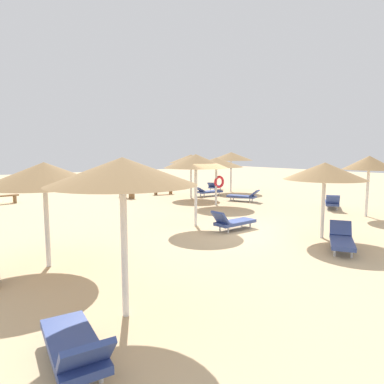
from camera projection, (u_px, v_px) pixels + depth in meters
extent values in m
plane|color=#D1B284|center=(240.00, 232.00, 12.49)|extent=(80.00, 80.00, 0.00)
cylinder|color=silver|center=(191.00, 180.00, 21.71)|extent=(0.12, 0.12, 2.33)
cone|color=olive|center=(191.00, 159.00, 21.55)|extent=(2.81, 2.81, 0.55)
cylinder|color=silver|center=(231.00, 175.00, 24.93)|extent=(0.12, 0.12, 2.41)
cone|color=olive|center=(231.00, 156.00, 24.76)|extent=(3.13, 3.13, 0.60)
cylinder|color=silver|center=(47.00, 225.00, 8.62)|extent=(0.12, 0.12, 2.19)
cone|color=olive|center=(44.00, 174.00, 8.47)|extent=(2.98, 2.98, 0.60)
cylinder|color=silver|center=(367.00, 192.00, 15.38)|extent=(0.12, 0.12, 2.25)
cone|color=olive|center=(369.00, 163.00, 15.22)|extent=(2.27, 2.27, 0.62)
cylinder|color=silver|center=(124.00, 249.00, 5.99)|extent=(0.12, 0.12, 2.48)
cone|color=olive|center=(122.00, 171.00, 5.82)|extent=(2.60, 2.60, 0.48)
cylinder|color=silver|center=(216.00, 185.00, 18.70)|extent=(0.12, 0.12, 2.21)
cone|color=olive|center=(216.00, 162.00, 18.55)|extent=(2.97, 2.97, 0.52)
torus|color=red|center=(219.00, 182.00, 18.81)|extent=(0.70, 0.15, 0.70)
cylinder|color=silver|center=(323.00, 208.00, 11.53)|extent=(0.12, 0.12, 2.11)
cone|color=olive|center=(325.00, 171.00, 11.38)|extent=(2.73, 2.73, 0.58)
cylinder|color=silver|center=(196.00, 196.00, 13.47)|extent=(0.12, 0.12, 2.41)
cone|color=olive|center=(196.00, 161.00, 13.30)|extent=(2.55, 2.55, 0.54)
cube|color=#33478C|center=(210.00, 192.00, 22.63)|extent=(1.76, 0.81, 0.12)
cube|color=#33478C|center=(200.00, 189.00, 22.21)|extent=(0.58, 0.69, 0.34)
cylinder|color=silver|center=(204.00, 195.00, 22.16)|extent=(0.06, 0.06, 0.22)
cylinder|color=silver|center=(201.00, 194.00, 22.54)|extent=(0.06, 0.06, 0.22)
cylinder|color=silver|center=(219.00, 194.00, 22.77)|extent=(0.06, 0.06, 0.22)
cylinder|color=silver|center=(215.00, 193.00, 23.14)|extent=(0.06, 0.06, 0.22)
cube|color=#33478C|center=(215.00, 187.00, 25.93)|extent=(1.78, 1.45, 0.12)
cube|color=#33478C|center=(212.00, 185.00, 25.17)|extent=(0.77, 0.81, 0.37)
cylinder|color=silver|center=(216.00, 190.00, 25.32)|extent=(0.06, 0.06, 0.22)
cylinder|color=silver|center=(210.00, 189.00, 25.48)|extent=(0.06, 0.06, 0.22)
cylinder|color=silver|center=(220.00, 188.00, 26.43)|extent=(0.06, 0.06, 0.22)
cylinder|color=silver|center=(215.00, 188.00, 26.59)|extent=(0.06, 0.06, 0.22)
cube|color=#33478C|center=(332.00, 203.00, 17.72)|extent=(1.77, 1.47, 0.12)
cube|color=#33478C|center=(333.00, 200.00, 16.94)|extent=(0.68, 0.75, 0.49)
cylinder|color=silver|center=(337.00, 208.00, 17.11)|extent=(0.06, 0.06, 0.22)
cylinder|color=silver|center=(328.00, 208.00, 17.26)|extent=(0.06, 0.06, 0.22)
cylinder|color=silver|center=(336.00, 205.00, 18.23)|extent=(0.06, 0.06, 0.22)
cylinder|color=silver|center=(327.00, 204.00, 18.38)|extent=(0.06, 0.06, 0.22)
cube|color=#33478C|center=(73.00, 344.00, 4.73)|extent=(0.80, 1.75, 0.12)
cube|color=#33478C|center=(86.00, 356.00, 4.01)|extent=(0.68, 0.48, 0.47)
cylinder|color=silver|center=(101.00, 374.00, 4.35)|extent=(0.06, 0.06, 0.22)
cylinder|color=silver|center=(80.00, 332.00, 5.37)|extent=(0.06, 0.06, 0.22)
cylinder|color=silver|center=(50.00, 340.00, 5.15)|extent=(0.06, 0.06, 0.22)
cube|color=#33478C|center=(241.00, 196.00, 20.25)|extent=(1.29, 1.81, 0.12)
cube|color=#33478C|center=(254.00, 193.00, 19.84)|extent=(0.78, 0.70, 0.41)
cylinder|color=silver|center=(252.00, 199.00, 20.18)|extent=(0.06, 0.06, 0.22)
cylinder|color=silver|center=(250.00, 200.00, 19.79)|extent=(0.06, 0.06, 0.22)
cylinder|color=silver|center=(233.00, 198.00, 20.75)|extent=(0.06, 0.06, 0.22)
cylinder|color=silver|center=(231.00, 199.00, 20.37)|extent=(0.06, 0.06, 0.22)
cube|color=#33478C|center=(342.00, 242.00, 10.05)|extent=(1.77, 1.47, 0.12)
cube|color=#33478C|center=(341.00, 228.00, 10.77)|extent=(0.73, 0.78, 0.44)
cylinder|color=silver|center=(333.00, 242.00, 10.71)|extent=(0.06, 0.06, 0.22)
cylinder|color=silver|center=(348.00, 243.00, 10.56)|extent=(0.06, 0.06, 0.22)
cylinder|color=silver|center=(335.00, 252.00, 9.59)|extent=(0.06, 0.06, 0.22)
cylinder|color=silver|center=(352.00, 254.00, 9.44)|extent=(0.06, 0.06, 0.22)
cube|color=#33478C|center=(235.00, 222.00, 12.84)|extent=(1.73, 0.72, 0.12)
cube|color=#33478C|center=(220.00, 218.00, 12.31)|extent=(0.42, 0.66, 0.49)
cylinder|color=silver|center=(228.00, 230.00, 12.32)|extent=(0.06, 0.06, 0.22)
cylinder|color=silver|center=(220.00, 228.00, 12.66)|extent=(0.06, 0.06, 0.22)
cylinder|color=silver|center=(250.00, 226.00, 13.07)|extent=(0.06, 0.06, 0.22)
cylinder|color=silver|center=(242.00, 224.00, 13.41)|extent=(0.06, 0.06, 0.22)
cube|color=brown|center=(163.00, 188.00, 23.47)|extent=(1.55, 0.68, 0.08)
cube|color=brown|center=(156.00, 192.00, 23.26)|extent=(0.19, 0.38, 0.41)
cube|color=brown|center=(171.00, 191.00, 23.73)|extent=(0.19, 0.38, 0.41)
cube|color=brown|center=(4.00, 196.00, 19.25)|extent=(1.53, 0.52, 0.08)
cube|color=brown|center=(15.00, 199.00, 19.64)|extent=(0.15, 0.37, 0.41)
cube|color=brown|center=(127.00, 191.00, 21.65)|extent=(0.59, 1.54, 0.08)
cube|color=brown|center=(132.00, 195.00, 21.28)|extent=(0.37, 0.17, 0.41)
cube|color=brown|center=(122.00, 194.00, 22.07)|extent=(0.37, 0.17, 0.41)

